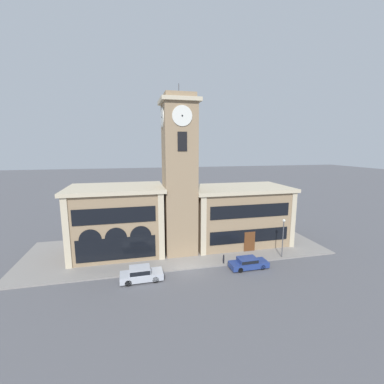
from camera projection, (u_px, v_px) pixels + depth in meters
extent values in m
plane|color=#56565B|center=(188.00, 270.00, 28.95)|extent=(300.00, 300.00, 0.00)
cube|color=gray|center=(178.00, 248.00, 35.12)|extent=(39.10, 12.88, 0.15)
cube|color=#937A5B|center=(180.00, 181.00, 32.28)|extent=(3.94, 3.94, 18.86)
cube|color=beige|center=(179.00, 101.00, 30.63)|extent=(4.64, 4.64, 0.45)
cube|color=#937A5B|center=(179.00, 97.00, 30.53)|extent=(3.62, 3.62, 0.60)
cylinder|color=#4C4C51|center=(179.00, 89.00, 30.38)|extent=(0.10, 0.10, 1.20)
cylinder|color=silver|center=(182.00, 116.00, 29.01)|extent=(2.33, 0.10, 2.33)
cylinder|color=black|center=(182.00, 116.00, 28.94)|extent=(0.19, 0.04, 0.19)
cylinder|color=silver|center=(162.00, 117.00, 30.50)|extent=(0.10, 2.33, 2.33)
cylinder|color=black|center=(162.00, 117.00, 30.48)|extent=(0.04, 0.19, 0.19)
cube|color=black|center=(182.00, 141.00, 29.51)|extent=(1.10, 0.10, 2.20)
cube|color=#937A5B|center=(117.00, 222.00, 33.23)|extent=(11.23, 7.69, 8.31)
cube|color=beige|center=(116.00, 188.00, 32.47)|extent=(11.93, 8.39, 0.45)
cube|color=beige|center=(66.00, 235.00, 28.30)|extent=(0.70, 0.16, 8.31)
cube|color=beige|center=(161.00, 228.00, 30.66)|extent=(0.70, 0.16, 8.31)
cube|color=black|center=(115.00, 216.00, 29.19)|extent=(9.21, 0.10, 1.83)
cube|color=black|center=(117.00, 249.00, 29.87)|extent=(8.99, 0.10, 2.66)
cylinder|color=black|center=(90.00, 240.00, 29.01)|extent=(2.47, 0.06, 2.47)
cylinder|color=black|center=(116.00, 238.00, 29.63)|extent=(2.47, 0.06, 2.47)
cylinder|color=black|center=(141.00, 236.00, 30.26)|extent=(2.47, 0.06, 2.47)
cube|color=#937A5B|center=(238.00, 216.00, 37.03)|extent=(13.28, 7.69, 7.72)
cube|color=beige|center=(239.00, 188.00, 36.33)|extent=(13.98, 8.39, 0.45)
cube|color=beige|center=(204.00, 227.00, 31.88)|extent=(0.70, 0.16, 7.72)
cube|color=beige|center=(293.00, 221.00, 34.69)|extent=(0.70, 0.16, 7.72)
cube|color=black|center=(251.00, 211.00, 33.01)|extent=(10.89, 0.10, 1.70)
cube|color=#5B3319|center=(249.00, 242.00, 33.72)|extent=(1.50, 0.12, 2.78)
cube|color=black|center=(250.00, 236.00, 33.58)|extent=(10.89, 0.10, 1.73)
cube|color=#B2B7C1|center=(142.00, 276.00, 26.61)|extent=(4.41, 1.96, 0.68)
cube|color=#B2B7C1|center=(140.00, 270.00, 26.46)|extent=(2.13, 1.73, 0.59)
cube|color=black|center=(140.00, 270.00, 26.46)|extent=(2.05, 1.76, 0.44)
cylinder|color=black|center=(154.00, 272.00, 27.76)|extent=(0.67, 0.23, 0.67)
cylinder|color=black|center=(156.00, 280.00, 26.19)|extent=(0.67, 0.23, 0.67)
cylinder|color=black|center=(128.00, 275.00, 27.10)|extent=(0.67, 0.23, 0.67)
cylinder|color=black|center=(128.00, 283.00, 25.53)|extent=(0.67, 0.23, 0.67)
cube|color=navy|center=(249.00, 264.00, 29.31)|extent=(4.44, 1.80, 0.62)
cube|color=navy|center=(247.00, 260.00, 29.17)|extent=(2.15, 1.58, 0.48)
cube|color=black|center=(247.00, 260.00, 29.17)|extent=(2.06, 1.61, 0.36)
cylinder|color=black|center=(256.00, 262.00, 30.38)|extent=(0.61, 0.23, 0.61)
cylinder|color=black|center=(263.00, 267.00, 28.96)|extent=(0.61, 0.23, 0.61)
cylinder|color=black|center=(235.00, 264.00, 29.71)|extent=(0.61, 0.23, 0.61)
cylinder|color=black|center=(240.00, 270.00, 28.29)|extent=(0.61, 0.23, 0.61)
cylinder|color=#4C4C51|center=(283.00, 240.00, 31.63)|extent=(0.12, 0.12, 4.54)
sphere|color=silver|center=(284.00, 221.00, 31.21)|extent=(0.36, 0.36, 0.36)
cylinder|color=black|center=(224.00, 260.00, 30.25)|extent=(0.18, 0.18, 0.90)
sphere|color=black|center=(224.00, 255.00, 30.16)|extent=(0.16, 0.16, 0.16)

